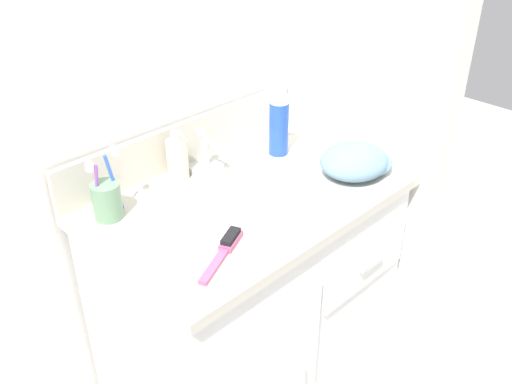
# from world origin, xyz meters

# --- Properties ---
(wall_back) EXTENTS (1.05, 0.08, 2.20)m
(wall_back) POSITION_xyz_m (0.00, 0.33, 1.10)
(wall_back) COLOR silver
(wall_back) RESTS_ON ground_plane
(wall_right) EXTENTS (0.08, 0.64, 2.20)m
(wall_right) POSITION_xyz_m (0.48, 0.00, 1.10)
(wall_right) COLOR silver
(wall_right) RESTS_ON ground_plane
(vanity) EXTENTS (0.87, 0.57, 0.79)m
(vanity) POSITION_xyz_m (-0.00, -0.00, 0.41)
(vanity) COLOR white
(vanity) RESTS_ON ground_plane
(backsplash) EXTENTS (0.87, 0.02, 0.13)m
(backsplash) POSITION_xyz_m (0.00, 0.27, 0.85)
(backsplash) COLOR beige
(backsplash) RESTS_ON vanity
(sink_faucet) EXTENTS (0.09, 0.09, 0.14)m
(sink_faucet) POSITION_xyz_m (0.00, 0.18, 0.83)
(sink_faucet) COLOR silver
(sink_faucet) RESTS_ON vanity
(toothbrush_cup) EXTENTS (0.09, 0.07, 0.19)m
(toothbrush_cup) POSITION_xyz_m (-0.33, 0.17, 0.84)
(toothbrush_cup) COLOR gray
(toothbrush_cup) RESTS_ON vanity
(soap_dispenser) EXTENTS (0.06, 0.06, 0.15)m
(soap_dispenser) POSITION_xyz_m (-0.08, 0.21, 0.85)
(soap_dispenser) COLOR beige
(soap_dispenser) RESTS_ON vanity
(shaving_cream_can) EXTENTS (0.06, 0.06, 0.19)m
(shaving_cream_can) POSITION_xyz_m (0.24, 0.11, 0.88)
(shaving_cream_can) COLOR #234CB2
(shaving_cream_can) RESTS_ON vanity
(hairbrush) EXTENTS (0.20, 0.11, 0.03)m
(hairbrush) POSITION_xyz_m (-0.22, -0.15, 0.80)
(hairbrush) COLOR #C1517F
(hairbrush) RESTS_ON vanity
(hand_towel) EXTENTS (0.22, 0.19, 0.09)m
(hand_towel) POSITION_xyz_m (0.31, -0.14, 0.83)
(hand_towel) COLOR #6B8EA8
(hand_towel) RESTS_ON vanity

